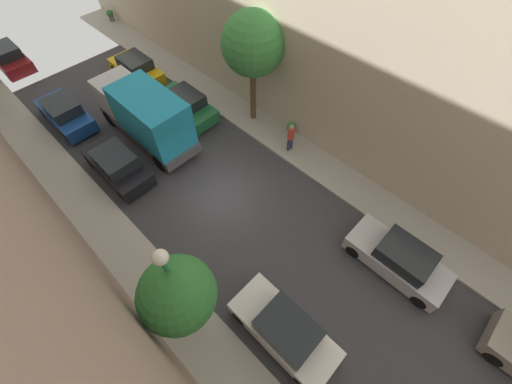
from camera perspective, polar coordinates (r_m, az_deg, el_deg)
ground at (r=15.88m, az=-6.38°, el=-0.66°), size 32.00×32.00×0.00m
sidewalk_left at (r=14.92m, az=-21.05°, el=-11.83°), size 2.00×44.00×0.15m
sidewalk_right at (r=18.10m, az=5.50°, el=8.84°), size 2.00×44.00×0.15m
parked_car_left_1 at (r=12.53m, az=5.26°, el=-23.75°), size 1.78×4.20×1.57m
parked_car_left_2 at (r=17.58m, az=-23.93°, el=4.54°), size 1.78×4.20×1.57m
parked_car_left_3 at (r=21.95m, az=-31.41°, el=12.12°), size 1.78×4.20×1.57m
parked_car_left_4 at (r=29.14m, az=-38.33°, el=18.60°), size 1.78×4.20×1.57m
parked_car_right_1 at (r=14.59m, az=24.49°, el=-10.99°), size 1.78×4.20×1.57m
parked_car_right_2 at (r=19.91m, az=-12.63°, el=15.19°), size 1.78×4.20×1.57m
parked_car_right_3 at (r=23.83m, az=-20.96°, el=20.16°), size 1.78×4.20×1.57m
delivery_truck at (r=18.16m, az=-19.55°, el=13.16°), size 2.26×6.60×3.38m
pedestrian at (r=17.06m, az=6.36°, el=9.95°), size 0.40×0.36×1.72m
street_tree_1 at (r=16.89m, az=-0.60°, el=25.21°), size 3.15×3.15×6.16m
street_tree_2 at (r=10.08m, az=-14.09°, el=-17.65°), size 2.39×2.39×4.66m
potted_plant_0 at (r=31.58m, az=-24.99°, el=27.18°), size 0.53×0.53×0.83m
potted_plant_1 at (r=18.21m, az=6.37°, el=11.38°), size 0.53×0.53×0.82m
lamp_post at (r=9.96m, az=-14.58°, el=-15.41°), size 0.44×0.44×5.63m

